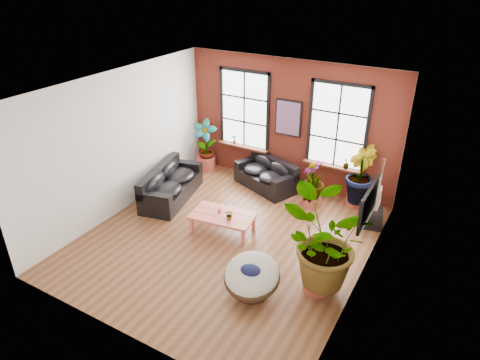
{
  "coord_description": "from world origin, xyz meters",
  "views": [
    {
      "loc": [
        4.28,
        -6.86,
        5.69
      ],
      "look_at": [
        0.0,
        0.6,
        1.25
      ],
      "focal_mm": 32.0,
      "sensor_mm": 36.0,
      "label": 1
    }
  ],
  "objects_px": {
    "sofa_back": "(267,175)",
    "sofa_left": "(170,185)",
    "coffee_table": "(223,216)",
    "papasan_chair": "(252,276)"
  },
  "relations": [
    {
      "from": "sofa_back",
      "to": "coffee_table",
      "type": "height_order",
      "value": "sofa_back"
    },
    {
      "from": "sofa_left",
      "to": "papasan_chair",
      "type": "bearing_deg",
      "value": -133.65
    },
    {
      "from": "sofa_back",
      "to": "sofa_left",
      "type": "bearing_deg",
      "value": -114.97
    },
    {
      "from": "sofa_back",
      "to": "sofa_left",
      "type": "relative_size",
      "value": 0.84
    },
    {
      "from": "sofa_back",
      "to": "papasan_chair",
      "type": "xyz_separation_m",
      "value": [
        1.7,
        -4.03,
        0.05
      ]
    },
    {
      "from": "sofa_back",
      "to": "coffee_table",
      "type": "bearing_deg",
      "value": -65.74
    },
    {
      "from": "coffee_table",
      "to": "papasan_chair",
      "type": "bearing_deg",
      "value": -51.58
    },
    {
      "from": "sofa_left",
      "to": "coffee_table",
      "type": "distance_m",
      "value": 2.17
    },
    {
      "from": "sofa_back",
      "to": "sofa_left",
      "type": "distance_m",
      "value": 2.69
    },
    {
      "from": "sofa_left",
      "to": "coffee_table",
      "type": "relative_size",
      "value": 1.49
    }
  ]
}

